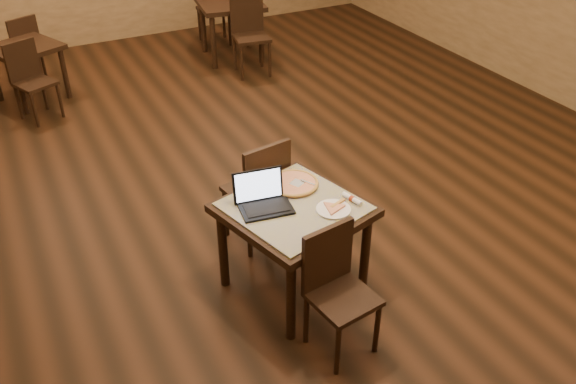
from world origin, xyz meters
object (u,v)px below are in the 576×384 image
chair_main_far (260,188)px  other_table_b_chair_near (30,76)px  tiled_table (294,217)px  other_table_b (25,55)px  pizza_pan (293,185)px  other_table_a (231,12)px  other_table_b_chair_far (23,47)px  other_table_a_chair_near (249,30)px  other_table_a_chair_far (214,6)px  chair_main_near (336,283)px  laptop (262,198)px

chair_main_far → other_table_b_chair_near: bearing=-78.1°
tiled_table → other_table_b: tiled_table is taller
pizza_pan → other_table_a: (1.38, 4.55, -0.10)m
other_table_b_chair_far → pizza_pan: bearing=82.4°
pizza_pan → other_table_b_chair_far: size_ratio=0.39×
pizza_pan → other_table_a_chair_near: size_ratio=0.34×
other_table_a → other_table_a_chair_far: size_ratio=0.94×
chair_main_far → other_table_b: chair_main_far is taller
chair_main_far → chair_main_near: bearing=79.5°
other_table_b_chair_near → laptop: bearing=-97.6°
laptop → other_table_a_chair_near: bearing=75.8°
other_table_a_chair_near → other_table_b_chair_near: size_ratio=1.15×
tiled_table → other_table_a_chair_far: size_ratio=1.09×
laptop → pizza_pan: size_ratio=1.14×
other_table_b → other_table_b_chair_far: bearing=63.3°
other_table_a → other_table_b_chair_far: 2.78m
pizza_pan → other_table_b_chair_far: 5.07m
chair_main_far → other_table_a: 4.44m
tiled_table → other_table_a_chair_far: bearing=59.3°
other_table_a_chair_near → other_table_a: bearing=100.1°
tiled_table → other_table_a: (1.50, 4.79, 0.01)m
chair_main_far → pizza_pan: size_ratio=2.81×
other_table_a_chair_far → other_table_a_chair_near: bearing=100.1°
pizza_pan → other_table_a_chair_far: other_table_a_chair_far is taller
tiled_table → other_table_b_chair_near: (-1.32, 4.05, -0.15)m
laptop → other_table_b_chair_near: size_ratio=0.44×
chair_main_near → chair_main_far: size_ratio=0.93×
laptop → other_table_a_chair_far: bearing=80.9°
other_table_a_chair_near → other_table_b_chair_near: 2.84m
tiled_table → other_table_b_chair_far: other_table_b_chair_far is taller
other_table_b → other_table_b_chair_near: size_ratio=1.08×
tiled_table → other_table_b_chair_far: 5.27m
chair_main_far → other_table_a_chair_near: size_ratio=0.95×
pizza_pan → other_table_b_chair_near: size_ratio=0.39×
chair_main_far → other_table_b_chair_far: (-1.27, 4.50, -0.05)m
other_table_b → other_table_b_chair_near: bearing=-116.7°
other_table_a → laptop: bearing=-101.2°
chair_main_near → other_table_b: chair_main_near is taller
tiled_table → other_table_a_chair_near: 4.45m
tiled_table → pizza_pan: pizza_pan is taller
chair_main_near → other_table_a: size_ratio=0.94×
pizza_pan → other_table_b_chair_far: other_table_b_chair_far is taller
tiled_table → other_table_a_chair_far: (1.49, 5.40, -0.07)m
laptop → other_table_b_chair_near: (-1.12, 3.94, -0.32)m
chair_main_near → chair_main_far: chair_main_far is taller
other_table_b → other_table_b_chair_near: (-0.03, -0.53, -0.07)m
laptop → other_table_b_chair_far: bearing=110.5°
chair_main_far → other_table_b: bearing=-81.2°
other_table_a_chair_near → other_table_b_chair_far: bearing=170.3°
pizza_pan → other_table_a_chair_far: size_ratio=0.34×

